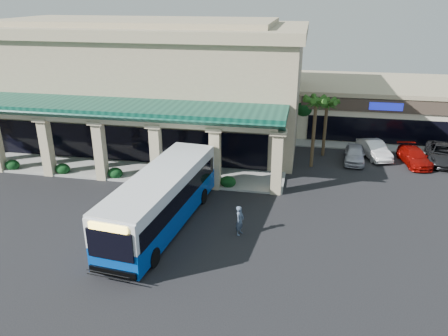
% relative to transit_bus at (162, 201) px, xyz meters
% --- Properties ---
extents(ground, '(110.00, 110.00, 0.00)m').
position_rel_transit_bus_xyz_m(ground, '(0.51, 1.00, -1.76)').
color(ground, black).
extents(main_building, '(30.80, 14.80, 11.35)m').
position_rel_transit_bus_xyz_m(main_building, '(-7.49, 17.00, 3.92)').
color(main_building, tan).
rests_on(main_building, ground).
extents(arcade, '(30.00, 6.20, 5.70)m').
position_rel_transit_bus_xyz_m(arcade, '(-7.49, 7.80, 1.09)').
color(arcade, '#09392E').
rests_on(arcade, ground).
extents(strip_mall, '(22.50, 12.50, 4.90)m').
position_rel_transit_bus_xyz_m(strip_mall, '(18.51, 25.00, 0.69)').
color(strip_mall, beige).
rests_on(strip_mall, ground).
extents(palm_0, '(2.40, 2.40, 6.60)m').
position_rel_transit_bus_xyz_m(palm_0, '(9.01, 12.00, 1.54)').
color(palm_0, '#204B14').
rests_on(palm_0, ground).
extents(palm_1, '(2.40, 2.40, 5.80)m').
position_rel_transit_bus_xyz_m(palm_1, '(10.01, 15.00, 1.14)').
color(palm_1, '#204B14').
rests_on(palm_1, ground).
extents(broadleaf_tree, '(2.60, 2.60, 4.81)m').
position_rel_transit_bus_xyz_m(broadleaf_tree, '(8.01, 20.00, 0.65)').
color(broadleaf_tree, black).
rests_on(broadleaf_tree, ground).
extents(transit_bus, '(4.22, 12.83, 3.52)m').
position_rel_transit_bus_xyz_m(transit_bus, '(0.00, 0.00, 0.00)').
color(transit_bus, '#043DA4').
rests_on(transit_bus, ground).
extents(pedestrian, '(0.61, 0.77, 1.85)m').
position_rel_transit_bus_xyz_m(pedestrian, '(4.85, -0.07, -0.83)').
color(pedestrian, '#445369').
rests_on(pedestrian, ground).
extents(car_silver, '(2.02, 4.30, 1.42)m').
position_rel_transit_bus_xyz_m(car_silver, '(12.63, 13.81, -1.05)').
color(car_silver, silver).
rests_on(car_silver, ground).
extents(car_white, '(2.89, 4.75, 1.48)m').
position_rel_transit_bus_xyz_m(car_white, '(14.41, 15.31, -1.02)').
color(car_white, white).
rests_on(car_white, ground).
extents(car_red, '(2.60, 4.84, 1.33)m').
position_rel_transit_bus_xyz_m(car_red, '(17.56, 14.24, -1.09)').
color(car_red, '#940B06').
rests_on(car_red, ground).
extents(car_gray, '(3.49, 5.98, 1.57)m').
position_rel_transit_bus_xyz_m(car_gray, '(20.08, 15.21, -0.98)').
color(car_gray, black).
rests_on(car_gray, ground).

